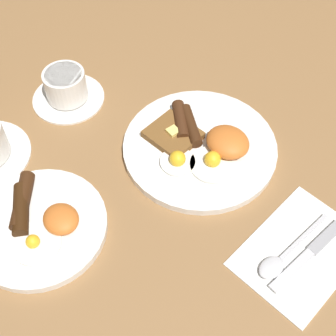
{
  "coord_description": "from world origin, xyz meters",
  "views": [
    {
      "loc": [
        -0.34,
        0.42,
        0.67
      ],
      "look_at": [
        -0.0,
        0.08,
        0.03
      ],
      "focal_mm": 50.0,
      "sensor_mm": 36.0,
      "label": 1
    }
  ],
  "objects_px": {
    "breakfast_plate_near": "(201,146)",
    "breakfast_plate_far": "(39,224)",
    "knife": "(312,251)",
    "teacup_near": "(66,88)",
    "spoon": "(279,260)"
  },
  "relations": [
    {
      "from": "breakfast_plate_near",
      "to": "spoon",
      "type": "distance_m",
      "value": 0.25
    },
    {
      "from": "knife",
      "to": "spoon",
      "type": "height_order",
      "value": "spoon"
    },
    {
      "from": "spoon",
      "to": "breakfast_plate_near",
      "type": "bearing_deg",
      "value": -105.97
    },
    {
      "from": "knife",
      "to": "breakfast_plate_far",
      "type": "bearing_deg",
      "value": -47.72
    },
    {
      "from": "knife",
      "to": "spoon",
      "type": "relative_size",
      "value": 1.05
    },
    {
      "from": "breakfast_plate_far",
      "to": "spoon",
      "type": "distance_m",
      "value": 0.38
    },
    {
      "from": "breakfast_plate_far",
      "to": "teacup_near",
      "type": "relative_size",
      "value": 1.55
    },
    {
      "from": "teacup_near",
      "to": "spoon",
      "type": "relative_size",
      "value": 0.88
    },
    {
      "from": "breakfast_plate_far",
      "to": "knife",
      "type": "bearing_deg",
      "value": -140.96
    },
    {
      "from": "breakfast_plate_near",
      "to": "teacup_near",
      "type": "relative_size",
      "value": 1.96
    },
    {
      "from": "breakfast_plate_far",
      "to": "teacup_near",
      "type": "height_order",
      "value": "teacup_near"
    },
    {
      "from": "breakfast_plate_near",
      "to": "teacup_near",
      "type": "bearing_deg",
      "value": 17.82
    },
    {
      "from": "teacup_near",
      "to": "breakfast_plate_far",
      "type": "bearing_deg",
      "value": 133.36
    },
    {
      "from": "breakfast_plate_near",
      "to": "breakfast_plate_far",
      "type": "height_order",
      "value": "breakfast_plate_near"
    },
    {
      "from": "breakfast_plate_near",
      "to": "teacup_near",
      "type": "distance_m",
      "value": 0.29
    }
  ]
}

